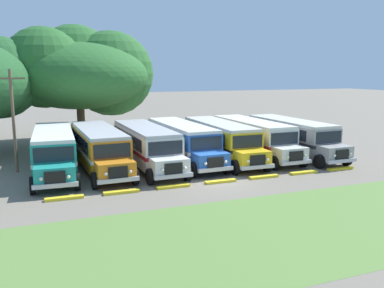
# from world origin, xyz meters

# --- Properties ---
(ground_plane) EXTENTS (220.00, 220.00, 0.00)m
(ground_plane) POSITION_xyz_m (0.00, 0.00, 0.00)
(ground_plane) COLOR slate
(foreground_grass_strip) EXTENTS (80.00, 8.78, 0.01)m
(foreground_grass_strip) POSITION_xyz_m (0.00, -8.21, 0.00)
(foreground_grass_strip) COLOR olive
(foreground_grass_strip) RESTS_ON ground_plane
(parked_bus_slot_0) EXTENTS (3.09, 10.89, 2.82)m
(parked_bus_slot_0) POSITION_xyz_m (-9.26, 5.91, 1.58)
(parked_bus_slot_0) COLOR teal
(parked_bus_slot_0) RESTS_ON ground_plane
(parked_bus_slot_1) EXTENTS (2.95, 10.87, 2.82)m
(parked_bus_slot_1) POSITION_xyz_m (-6.30, 5.77, 1.58)
(parked_bus_slot_1) COLOR orange
(parked_bus_slot_1) RESTS_ON ground_plane
(parked_bus_slot_2) EXTENTS (2.85, 10.86, 2.82)m
(parked_bus_slot_2) POSITION_xyz_m (-3.03, 5.49, 1.58)
(parked_bus_slot_2) COLOR silver
(parked_bus_slot_2) RESTS_ON ground_plane
(parked_bus_slot_3) EXTENTS (2.87, 10.86, 2.82)m
(parked_bus_slot_3) POSITION_xyz_m (-0.04, 6.12, 1.58)
(parked_bus_slot_3) COLOR #23519E
(parked_bus_slot_3) RESTS_ON ground_plane
(parked_bus_slot_4) EXTENTS (2.83, 10.86, 2.82)m
(parked_bus_slot_4) POSITION_xyz_m (2.97, 5.74, 1.58)
(parked_bus_slot_4) COLOR yellow
(parked_bus_slot_4) RESTS_ON ground_plane
(parked_bus_slot_5) EXTENTS (2.76, 10.85, 2.82)m
(parked_bus_slot_5) POSITION_xyz_m (5.91, 5.93, 1.58)
(parked_bus_slot_5) COLOR silver
(parked_bus_slot_5) RESTS_ON ground_plane
(parked_bus_slot_6) EXTENTS (2.85, 10.86, 2.82)m
(parked_bus_slot_6) POSITION_xyz_m (9.10, 5.20, 1.58)
(parked_bus_slot_6) COLOR #9E9993
(parked_bus_slot_6) RESTS_ON ground_plane
(curb_wheelstop_0) EXTENTS (2.00, 0.36, 0.15)m
(curb_wheelstop_0) POSITION_xyz_m (-9.13, -0.53, 0.07)
(curb_wheelstop_0) COLOR yellow
(curb_wheelstop_0) RESTS_ON ground_plane
(curb_wheelstop_1) EXTENTS (2.00, 0.36, 0.15)m
(curb_wheelstop_1) POSITION_xyz_m (-6.09, -0.53, 0.07)
(curb_wheelstop_1) COLOR yellow
(curb_wheelstop_1) RESTS_ON ground_plane
(curb_wheelstop_2) EXTENTS (2.00, 0.36, 0.15)m
(curb_wheelstop_2) POSITION_xyz_m (-3.04, -0.53, 0.07)
(curb_wheelstop_2) COLOR yellow
(curb_wheelstop_2) RESTS_ON ground_plane
(curb_wheelstop_3) EXTENTS (2.00, 0.36, 0.15)m
(curb_wheelstop_3) POSITION_xyz_m (0.00, -0.53, 0.07)
(curb_wheelstop_3) COLOR yellow
(curb_wheelstop_3) RESTS_ON ground_plane
(curb_wheelstop_4) EXTENTS (2.00, 0.36, 0.15)m
(curb_wheelstop_4) POSITION_xyz_m (3.04, -0.53, 0.07)
(curb_wheelstop_4) COLOR yellow
(curb_wheelstop_4) RESTS_ON ground_plane
(curb_wheelstop_5) EXTENTS (2.00, 0.36, 0.15)m
(curb_wheelstop_5) POSITION_xyz_m (6.09, -0.53, 0.07)
(curb_wheelstop_5) COLOR yellow
(curb_wheelstop_5) RESTS_ON ground_plane
(curb_wheelstop_6) EXTENTS (2.00, 0.36, 0.15)m
(curb_wheelstop_6) POSITION_xyz_m (9.13, -0.53, 0.07)
(curb_wheelstop_6) COLOR yellow
(curb_wheelstop_6) RESTS_ON ground_plane
(broad_shade_tree) EXTENTS (13.79, 12.89, 11.20)m
(broad_shade_tree) POSITION_xyz_m (-5.97, 17.48, 6.64)
(broad_shade_tree) COLOR brown
(broad_shade_tree) RESTS_ON ground_plane
(utility_pole) EXTENTS (1.80, 0.20, 6.84)m
(utility_pole) POSITION_xyz_m (-11.64, 6.84, 3.66)
(utility_pole) COLOR brown
(utility_pole) RESTS_ON ground_plane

